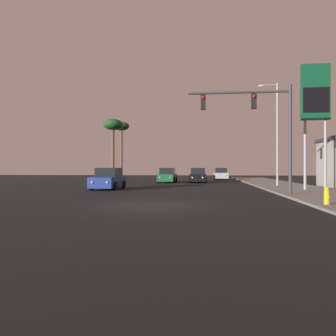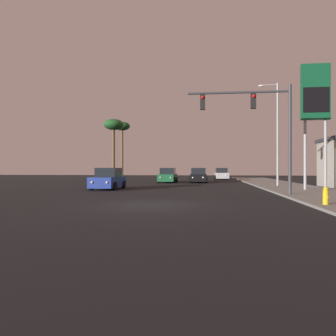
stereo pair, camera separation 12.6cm
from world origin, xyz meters
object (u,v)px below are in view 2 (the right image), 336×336
(fire_hydrant, at_px, (326,196))
(car_black, at_px, (198,176))
(palm_tree_mid, at_px, (114,128))
(traffic_light_mast, at_px, (261,118))
(street_lamp, at_px, (276,129))
(palm_tree_far, at_px, (122,129))
(car_silver, at_px, (221,174))
(car_blue, at_px, (108,180))
(car_green, at_px, (168,176))
(gas_station_sign, at_px, (315,99))

(fire_hydrant, bearing_deg, car_black, 104.29)
(car_black, bearing_deg, palm_tree_mid, -7.15)
(car_black, relative_size, traffic_light_mast, 0.67)
(street_lamp, relative_size, palm_tree_far, 1.03)
(traffic_light_mast, bearing_deg, car_black, 103.05)
(palm_tree_mid, distance_m, palm_tree_far, 10.16)
(palm_tree_far, bearing_deg, car_silver, -2.38)
(car_silver, relative_size, palm_tree_mid, 0.57)
(car_blue, xyz_separation_m, car_green, (3.30, 12.28, 0.00))
(car_silver, height_order, traffic_light_mast, traffic_light_mast)
(traffic_light_mast, distance_m, street_lamp, 10.00)
(palm_tree_mid, bearing_deg, car_black, -6.23)
(car_blue, bearing_deg, traffic_light_mast, 156.69)
(car_blue, xyz_separation_m, traffic_light_mast, (10.85, -4.93, 3.90))
(car_silver, relative_size, traffic_light_mast, 0.67)
(car_blue, bearing_deg, palm_tree_far, -76.95)
(car_blue, relative_size, palm_tree_far, 0.50)
(gas_station_sign, bearing_deg, car_black, 123.39)
(car_black, height_order, car_blue, same)
(car_green, distance_m, gas_station_sign, 18.54)
(car_blue, relative_size, street_lamp, 0.48)
(fire_hydrant, bearing_deg, traffic_light_mast, 108.17)
(car_blue, relative_size, fire_hydrant, 5.69)
(car_silver, distance_m, palm_tree_far, 16.40)
(traffic_light_mast, xyz_separation_m, gas_station_sign, (4.56, 4.45, 1.96))
(street_lamp, relative_size, palm_tree_mid, 1.18)
(car_black, xyz_separation_m, car_silver, (3.12, 10.50, 0.00))
(car_black, distance_m, palm_tree_mid, 11.87)
(car_green, distance_m, palm_tree_mid, 9.06)
(car_green, bearing_deg, traffic_light_mast, 114.66)
(palm_tree_mid, bearing_deg, fire_hydrant, -56.21)
(car_green, bearing_deg, fire_hydrant, 113.37)
(car_blue, height_order, palm_tree_far, palm_tree_far)
(car_green, xyz_separation_m, gas_station_sign, (12.11, -12.76, 5.86))
(car_blue, xyz_separation_m, palm_tree_mid, (-3.49, 13.72, 5.82))
(car_black, height_order, street_lamp, street_lamp)
(car_silver, height_order, car_green, same)
(fire_hydrant, height_order, palm_tree_far, palm_tree_far)
(car_silver, distance_m, palm_tree_mid, 17.36)
(car_blue, bearing_deg, car_black, -117.21)
(gas_station_sign, relative_size, palm_tree_mid, 1.18)
(gas_station_sign, bearing_deg, car_silver, 103.13)
(car_blue, relative_size, car_silver, 1.00)
(car_green, bearing_deg, car_black, -173.97)
(palm_tree_far, bearing_deg, palm_tree_mid, -81.36)
(car_green, distance_m, street_lamp, 13.66)
(car_blue, xyz_separation_m, gas_station_sign, (15.40, -0.48, 5.86))
(car_blue, height_order, car_green, same)
(car_green, height_order, traffic_light_mast, traffic_light_mast)
(car_green, distance_m, palm_tree_far, 15.68)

